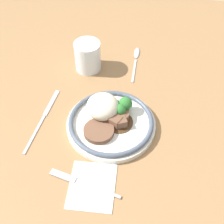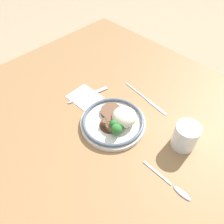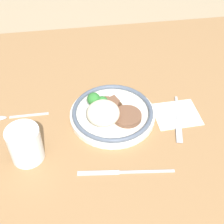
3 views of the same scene
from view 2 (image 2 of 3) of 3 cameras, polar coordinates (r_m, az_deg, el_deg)
ground_plane at (r=0.82m, az=3.36°, el=-5.52°), size 8.00×8.00×0.00m
dining_table at (r=0.81m, az=3.43°, el=-4.60°), size 1.33×1.05×0.04m
napkin at (r=0.89m, az=-7.08°, el=3.83°), size 0.13×0.11×0.00m
plate at (r=0.77m, az=0.77°, el=-2.37°), size 0.23×0.23×0.07m
juice_glass at (r=0.75m, az=18.51°, el=-6.27°), size 0.08×0.08×0.09m
fork at (r=0.90m, az=-5.19°, el=4.85°), size 0.05×0.17×0.00m
knife at (r=0.89m, az=9.00°, el=3.35°), size 0.23×0.04×0.00m
spoon at (r=0.69m, az=16.29°, el=-18.51°), size 0.17×0.02×0.01m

